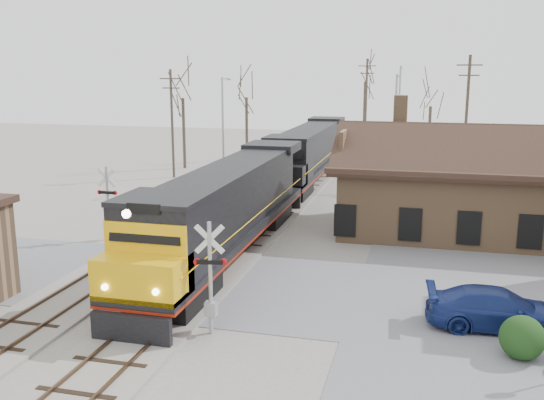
% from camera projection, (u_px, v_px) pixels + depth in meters
% --- Properties ---
extents(ground, '(140.00, 140.00, 0.00)m').
position_uv_depth(ground, '(199.00, 283.00, 27.24)').
color(ground, gray).
rests_on(ground, ground).
extents(road, '(60.00, 9.00, 0.03)m').
position_uv_depth(road, '(199.00, 283.00, 27.23)').
color(road, slate).
rests_on(road, ground).
extents(track_main, '(3.40, 90.00, 0.24)m').
position_uv_depth(track_main, '(278.00, 209.00, 41.43)').
color(track_main, gray).
rests_on(track_main, ground).
extents(track_siding, '(3.40, 90.00, 0.24)m').
position_uv_depth(track_siding, '(216.00, 205.00, 42.52)').
color(track_siding, gray).
rests_on(track_siding, ground).
extents(depot, '(15.20, 9.31, 7.90)m').
position_uv_depth(depot, '(466.00, 192.00, 35.21)').
color(depot, '#8C6948').
rests_on(depot, ground).
extents(locomotive_lead, '(3.21, 21.52, 4.78)m').
position_uv_depth(locomotive_lead, '(224.00, 211.00, 30.13)').
color(locomotive_lead, black).
rests_on(locomotive_lead, ground).
extents(locomotive_trailing, '(3.21, 21.52, 4.52)m').
position_uv_depth(locomotive_trailing, '(307.00, 154.00, 50.77)').
color(locomotive_trailing, black).
rests_on(locomotive_trailing, ground).
extents(crossbuck_near, '(1.19, 0.33, 4.18)m').
position_uv_depth(crossbuck_near, '(210.00, 282.00, 21.65)').
color(crossbuck_near, '#A5A8AD').
rests_on(crossbuck_near, ground).
extents(crossbuck_far, '(1.19, 0.31, 4.19)m').
position_uv_depth(crossbuck_far, '(108.00, 206.00, 33.78)').
color(crossbuck_far, '#A5A8AD').
rests_on(crossbuck_far, ground).
extents(parked_car, '(5.33, 2.45, 1.51)m').
position_uv_depth(parked_car, '(498.00, 309.00, 22.32)').
color(parked_car, navy).
rests_on(parked_car, ground).
extents(hedge_a, '(1.48, 1.48, 1.48)m').
position_uv_depth(hedge_a, '(522.00, 338.00, 19.97)').
color(hedge_a, black).
rests_on(hedge_a, ground).
extents(streetlight_a, '(0.25, 2.04, 8.84)m').
position_uv_depth(streetlight_a, '(223.00, 128.00, 47.23)').
color(streetlight_a, '#A5A8AD').
rests_on(streetlight_a, ground).
extents(streetlight_b, '(0.25, 2.04, 9.08)m').
position_uv_depth(streetlight_b, '(395.00, 126.00, 47.63)').
color(streetlight_b, '#A5A8AD').
rests_on(streetlight_b, ground).
extents(streetlight_c, '(0.25, 2.04, 9.76)m').
position_uv_depth(streetlight_c, '(399.00, 114.00, 55.47)').
color(streetlight_c, '#A5A8AD').
rests_on(streetlight_c, ground).
extents(utility_pole_a, '(2.00, 0.24, 9.45)m').
position_uv_depth(utility_pole_a, '(172.00, 122.00, 52.98)').
color(utility_pole_a, '#382D23').
rests_on(utility_pole_a, ground).
extents(utility_pole_b, '(2.00, 0.24, 10.61)m').
position_uv_depth(utility_pole_b, '(366.00, 105.00, 67.95)').
color(utility_pole_b, '#382D23').
rests_on(utility_pole_b, ground).
extents(utility_pole_c, '(2.00, 0.24, 10.56)m').
position_uv_depth(utility_pole_c, '(466.00, 119.00, 48.85)').
color(utility_pole_c, '#382D23').
rests_on(utility_pole_c, ground).
extents(tree_a, '(4.51, 4.51, 11.04)m').
position_uv_depth(tree_a, '(182.00, 86.00, 57.52)').
color(tree_a, '#382D23').
rests_on(tree_a, ground).
extents(tree_b, '(4.38, 4.38, 10.73)m').
position_uv_depth(tree_b, '(246.00, 87.00, 63.19)').
color(tree_b, '#382D23').
rests_on(tree_b, ground).
extents(tree_c, '(5.35, 5.35, 13.11)m').
position_uv_depth(tree_c, '(366.00, 70.00, 70.59)').
color(tree_c, '#382D23').
rests_on(tree_c, ground).
extents(tree_d, '(3.74, 3.74, 9.17)m').
position_uv_depth(tree_d, '(431.00, 98.00, 63.82)').
color(tree_d, '#382D23').
rests_on(tree_d, ground).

